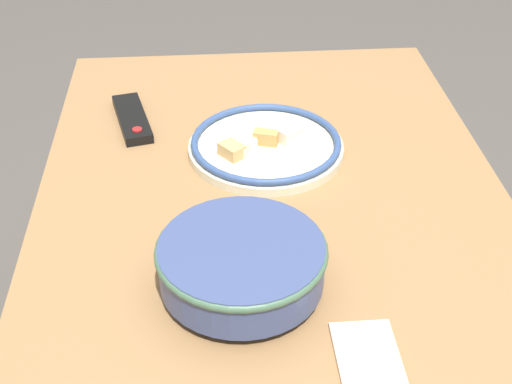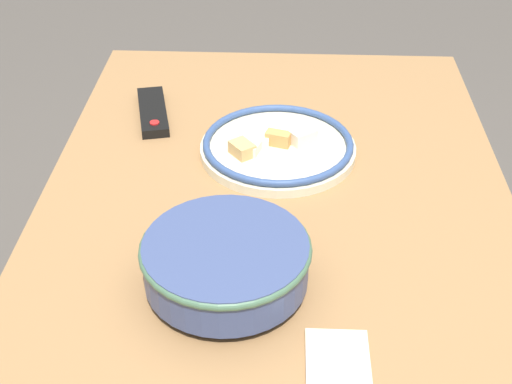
% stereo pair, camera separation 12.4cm
% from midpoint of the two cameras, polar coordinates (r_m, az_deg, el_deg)
% --- Properties ---
extents(dining_table, '(1.27, 0.86, 0.73)m').
position_cam_midpoint_polar(dining_table, '(1.34, -1.25, -3.80)').
color(dining_table, olive).
rests_on(dining_table, ground_plane).
extents(noodle_bowl, '(0.26, 0.26, 0.08)m').
position_cam_midpoint_polar(noodle_bowl, '(1.08, -4.46, -5.82)').
color(noodle_bowl, '#384775').
rests_on(noodle_bowl, dining_table).
extents(food_plate, '(0.31, 0.31, 0.05)m').
position_cam_midpoint_polar(food_plate, '(1.41, -1.66, 3.67)').
color(food_plate, beige).
rests_on(food_plate, dining_table).
extents(tv_remote, '(0.20, 0.10, 0.02)m').
position_cam_midpoint_polar(tv_remote, '(1.55, -12.15, 5.69)').
color(tv_remote, black).
rests_on(tv_remote, dining_table).
extents(folded_napkin, '(0.13, 0.09, 0.01)m').
position_cam_midpoint_polar(folded_napkin, '(1.01, 5.40, -13.05)').
color(folded_napkin, beige).
rests_on(folded_napkin, dining_table).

